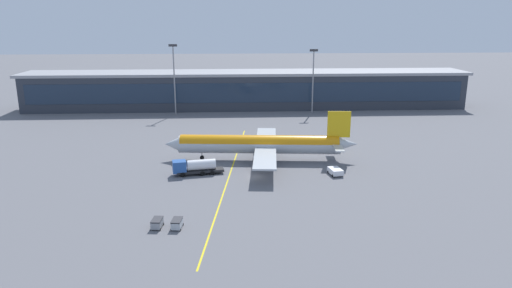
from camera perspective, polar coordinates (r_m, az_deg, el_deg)
ground_plane at (r=99.25m, az=-0.19°, el=-4.00°), size 700.00×700.00×0.00m
apron_lead_in_line at (r=101.02m, az=-3.19°, el=-3.67°), size 9.12×79.54×0.01m
terminal_building at (r=175.11m, az=-1.12°, el=6.63°), size 161.76×17.88×13.34m
main_airliner at (r=109.51m, az=0.54°, el=-0.03°), size 45.21×35.90×11.84m
fuel_tanker at (r=101.02m, az=-7.45°, el=-2.74°), size 11.07×4.37×3.25m
pushback_tug at (r=101.66m, az=9.58°, el=-3.24°), size 2.92×4.14×1.40m
baggage_cart_0 at (r=77.57m, az=-11.91°, el=-9.36°), size 1.87×2.80×1.48m
baggage_cart_1 at (r=76.84m, az=-9.57°, el=-9.48°), size 1.87×2.80×1.48m
apron_light_mast_0 at (r=164.81m, az=6.94°, el=8.21°), size 2.80×0.50×22.09m
apron_light_mast_1 at (r=163.30m, az=-9.91°, el=8.36°), size 2.80×0.50×23.88m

